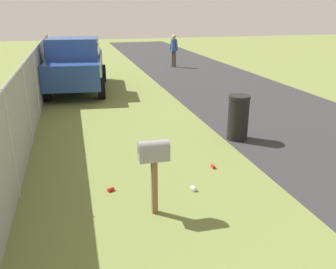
{
  "coord_description": "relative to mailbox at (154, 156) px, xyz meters",
  "views": [
    {
      "loc": [
        0.85,
        1.93,
        3.12
      ],
      "look_at": [
        6.27,
        0.48,
        1.1
      ],
      "focal_mm": 37.69,
      "sensor_mm": 36.0,
      "label": 1
    }
  ],
  "objects": [
    {
      "name": "pedestrian",
      "position": [
        14.29,
        -4.39,
        0.04
      ],
      "size": [
        0.42,
        0.41,
        1.76
      ],
      "rotation": [
        0.0,
        0.0,
        5.33
      ],
      "color": "#4C4238",
      "rests_on": "ground"
    },
    {
      "name": "mailbox",
      "position": [
        0.0,
        0.0,
        0.0
      ],
      "size": [
        0.22,
        0.48,
        1.24
      ],
      "rotation": [
        0.0,
        0.0,
        -0.02
      ],
      "color": "brown",
      "rests_on": "ground"
    },
    {
      "name": "litter_cup_near_hydrant",
      "position": [
        0.52,
        -0.84,
        -0.94
      ],
      "size": [
        0.11,
        0.1,
        0.08
      ],
      "primitive_type": "cylinder",
      "rotation": [
        0.0,
        1.57,
        3.36
      ],
      "color": "white",
      "rests_on": "ground"
    },
    {
      "name": "litter_can_far_scatter",
      "position": [
        0.88,
        0.61,
        -0.95
      ],
      "size": [
        0.11,
        0.14,
        0.07
      ],
      "primitive_type": "cylinder",
      "rotation": [
        0.0,
        1.57,
        2.0
      ],
      "color": "red",
      "rests_on": "ground"
    },
    {
      "name": "litter_can_midfield_a",
      "position": [
        1.32,
        -1.55,
        -0.95
      ],
      "size": [
        0.12,
        0.07,
        0.07
      ],
      "primitive_type": "cylinder",
      "rotation": [
        0.0,
        1.57,
        0.04
      ],
      "color": "red",
      "rests_on": "ground"
    },
    {
      "name": "fence_section",
      "position": [
        5.02,
        2.2,
        0.05
      ],
      "size": [
        18.31,
        0.07,
        1.92
      ],
      "color": "#9EA3A8",
      "rests_on": "ground"
    },
    {
      "name": "pickup_truck",
      "position": [
        9.45,
        0.97,
        0.12
      ],
      "size": [
        4.98,
        2.61,
        2.09
      ],
      "rotation": [
        0.0,
        0.0,
        3.04
      ],
      "color": "#284793",
      "rests_on": "ground"
    },
    {
      "name": "trash_bin",
      "position": [
        2.78,
        -2.77,
        -0.42
      ],
      "size": [
        0.54,
        0.54,
        1.13
      ],
      "color": "black",
      "rests_on": "ground"
    }
  ]
}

